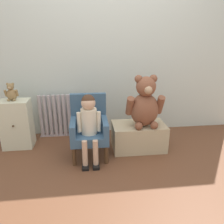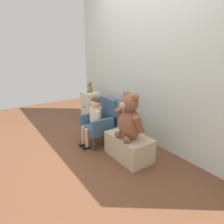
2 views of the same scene
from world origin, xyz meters
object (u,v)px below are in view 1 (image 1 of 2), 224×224
object	(u,v)px
radiator	(60,116)
child_armchair	(89,127)
child_figure	(89,119)
small_dresser	(17,124)
low_bench	(138,136)
small_teddy_bear	(11,93)
large_teddy_bear	(145,104)

from	to	relation	value
radiator	child_armchair	distance (m)	0.67
child_figure	child_armchair	bearing A→B (deg)	90.00
small_dresser	low_bench	world-z (taller)	small_dresser
radiator	small_teddy_bear	size ratio (longest dim) A/B	2.79
radiator	child_figure	size ratio (longest dim) A/B	0.79
radiator	low_bench	xyz separation A→B (m)	(0.98, -0.47, -0.13)
child_figure	large_teddy_bear	size ratio (longest dim) A/B	1.24
child_armchair	small_teddy_bear	distance (m)	1.00
radiator	large_teddy_bear	bearing A→B (deg)	-26.53
small_dresser	child_armchair	distance (m)	0.92
radiator	small_teddy_bear	world-z (taller)	small_teddy_bear
large_teddy_bear	child_figure	bearing A→B (deg)	-167.48
small_dresser	low_bench	xyz separation A→B (m)	(1.46, -0.22, -0.14)
large_teddy_bear	small_teddy_bear	bearing A→B (deg)	169.65
small_teddy_bear	radiator	bearing A→B (deg)	25.08
small_dresser	child_armchair	size ratio (longest dim) A/B	0.85
radiator	child_figure	bearing A→B (deg)	-59.55
child_armchair	small_teddy_bear	world-z (taller)	small_teddy_bear
small_dresser	small_teddy_bear	size ratio (longest dim) A/B	2.85
radiator	large_teddy_bear	distance (m)	1.18
child_figure	small_teddy_bear	distance (m)	1.00
radiator	low_bench	size ratio (longest dim) A/B	0.93
child_figure	small_teddy_bear	bearing A→B (deg)	154.53
large_teddy_bear	small_teddy_bear	xyz separation A→B (m)	(-1.52, 0.28, 0.11)
low_bench	child_armchair	bearing A→B (deg)	-173.29
radiator	small_teddy_bear	xyz separation A→B (m)	(-0.50, -0.23, 0.40)
large_teddy_bear	child_armchair	bearing A→B (deg)	-177.38
child_armchair	small_teddy_bear	size ratio (longest dim) A/B	3.33
small_teddy_bear	small_dresser	bearing A→B (deg)	-50.38
radiator	child_figure	xyz separation A→B (m)	(0.38, -0.65, 0.19)
large_teddy_bear	radiator	bearing A→B (deg)	153.47
child_armchair	small_teddy_bear	bearing A→B (deg)	160.79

